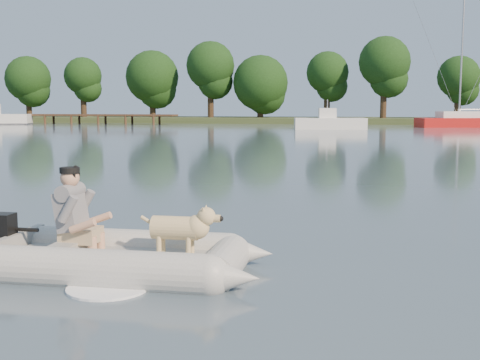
% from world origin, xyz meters
% --- Properties ---
extents(water, '(160.00, 160.00, 0.00)m').
position_xyz_m(water, '(0.00, 0.00, 0.00)').
color(water, slate).
rests_on(water, ground).
extents(shore_bank, '(160.00, 12.00, 0.70)m').
position_xyz_m(shore_bank, '(0.00, 62.00, 0.25)').
color(shore_bank, '#47512D').
rests_on(shore_bank, water).
extents(dock, '(18.00, 2.00, 1.04)m').
position_xyz_m(dock, '(-26.00, 52.00, 0.52)').
color(dock, '#4C331E').
rests_on(dock, water).
extents(treeline, '(84.66, 7.35, 9.27)m').
position_xyz_m(treeline, '(5.75, 61.07, 5.30)').
color(treeline, '#332316').
rests_on(treeline, shore_bank).
extents(dinghy, '(4.12, 2.66, 1.25)m').
position_xyz_m(dinghy, '(-0.45, -0.30, 0.53)').
color(dinghy, '#9FA09A').
rests_on(dinghy, water).
extents(man, '(0.67, 0.58, 0.97)m').
position_xyz_m(man, '(-1.08, -0.28, 0.70)').
color(man, slate).
rests_on(man, dinghy).
extents(dog, '(0.84, 0.32, 0.56)m').
position_xyz_m(dog, '(0.13, -0.24, 0.46)').
color(dog, tan).
rests_on(dog, dinghy).
extents(outboard_motor, '(0.38, 0.27, 0.71)m').
position_xyz_m(outboard_motor, '(-1.94, -0.35, 0.28)').
color(outboard_motor, black).
rests_on(outboard_motor, dinghy).
extents(motorboat, '(6.26, 3.29, 2.52)m').
position_xyz_m(motorboat, '(-0.88, 43.07, 1.14)').
color(motorboat, white).
rests_on(motorboat, water).
extents(sailboat, '(8.74, 4.86, 11.51)m').
position_xyz_m(sailboat, '(10.49, 50.42, 0.51)').
color(sailboat, '#B01614').
rests_on(sailboat, water).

